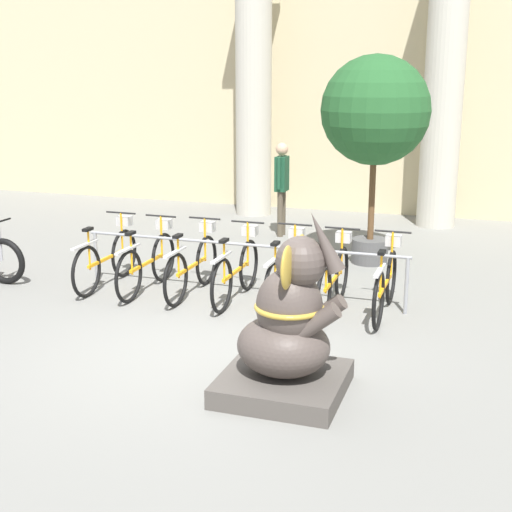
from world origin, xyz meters
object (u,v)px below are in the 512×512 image
object	(u,v)px
person_pedestrian	(282,180)
bicycle_4	(285,273)
bicycle_2	(193,265)
potted_tree	(375,114)
bicycle_0	(107,258)
bicycle_5	(334,279)
bicycle_3	(237,270)
bicycle_6	(386,283)
bicycle_1	(148,262)
elephant_statue	(288,333)

from	to	relation	value
person_pedestrian	bicycle_4	bearing A→B (deg)	-72.72
bicycle_2	potted_tree	xyz separation A→B (m)	(2.05, 2.47, 1.96)
bicycle_0	bicycle_5	bearing A→B (deg)	-0.20
bicycle_3	bicycle_6	size ratio (longest dim) A/B	1.00
potted_tree	bicycle_2	bearing A→B (deg)	-129.73
bicycle_1	elephant_statue	world-z (taller)	elephant_statue
potted_tree	elephant_statue	bearing A→B (deg)	-89.11
bicycle_3	elephant_statue	world-z (taller)	elephant_statue
bicycle_1	potted_tree	world-z (taller)	potted_tree
bicycle_0	bicycle_2	distance (m)	1.34
bicycle_0	potted_tree	size ratio (longest dim) A/B	0.54
bicycle_2	bicycle_3	distance (m)	0.67
bicycle_1	bicycle_6	distance (m)	3.35
person_pedestrian	bicycle_2	bearing A→B (deg)	-91.92
bicycle_3	potted_tree	world-z (taller)	potted_tree
bicycle_5	bicycle_1	bearing A→B (deg)	-179.60
bicycle_2	bicycle_3	size ratio (longest dim) A/B	1.00
person_pedestrian	bicycle_3	bearing A→B (deg)	-82.21
bicycle_2	bicycle_0	bearing A→B (deg)	-179.25
bicycle_1	bicycle_5	bearing A→B (deg)	0.40
bicycle_0	bicycle_6	xyz separation A→B (m)	(4.02, 0.00, 0.00)
bicycle_3	bicycle_5	distance (m)	1.34
person_pedestrian	potted_tree	distance (m)	2.73
bicycle_0	elephant_statue	bearing A→B (deg)	-36.99
bicycle_2	bicycle_4	distance (m)	1.34
bicycle_6	bicycle_3	bearing A→B (deg)	-179.06
bicycle_2	elephant_statue	size ratio (longest dim) A/B	0.97
bicycle_4	person_pedestrian	world-z (taller)	person_pedestrian
bicycle_3	bicycle_4	xyz separation A→B (m)	(0.67, 0.06, 0.00)
bicycle_3	bicycle_5	xyz separation A→B (m)	(1.34, 0.02, 0.00)
elephant_statue	bicycle_2	bearing A→B (deg)	129.02
bicycle_2	bicycle_1	bearing A→B (deg)	-175.89
bicycle_0	bicycle_2	bearing A→B (deg)	0.75
bicycle_0	bicycle_2	xyz separation A→B (m)	(1.34, 0.02, 0.00)
bicycle_5	potted_tree	bearing A→B (deg)	88.95
bicycle_1	bicycle_4	distance (m)	2.01
elephant_statue	bicycle_5	bearing A→B (deg)	92.75
bicycle_6	elephant_statue	distance (m)	2.68
bicycle_2	bicycle_6	world-z (taller)	same
bicycle_1	person_pedestrian	bearing A→B (deg)	78.53
bicycle_1	bicycle_6	world-z (taller)	same
bicycle_3	elephant_statue	xyz separation A→B (m)	(1.46, -2.58, 0.20)
bicycle_3	bicycle_6	world-z (taller)	same
bicycle_3	person_pedestrian	xyz separation A→B (m)	(-0.54, 3.94, 0.64)
potted_tree	bicycle_1	bearing A→B (deg)	-137.23
bicycle_6	person_pedestrian	xyz separation A→B (m)	(-2.55, 3.91, 0.64)
bicycle_1	potted_tree	distance (m)	4.20
person_pedestrian	bicycle_5	bearing A→B (deg)	-64.42
bicycle_3	person_pedestrian	distance (m)	4.03
bicycle_4	person_pedestrian	distance (m)	4.12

